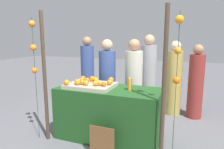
# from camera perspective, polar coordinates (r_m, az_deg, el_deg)

# --- Properties ---
(ground_plane) EXTENTS (24.00, 24.00, 0.00)m
(ground_plane) POSITION_cam_1_polar(r_m,az_deg,el_deg) (3.61, -0.91, -17.09)
(ground_plane) COLOR slate
(stall_counter) EXTENTS (1.68, 0.74, 0.85)m
(stall_counter) POSITION_cam_1_polar(r_m,az_deg,el_deg) (3.43, -0.93, -10.76)
(stall_counter) COLOR #1E4C1E
(stall_counter) RESTS_ON ground_plane
(orange_tray) EXTENTS (0.77, 0.58, 0.06)m
(orange_tray) POSITION_cam_1_polar(r_m,az_deg,el_deg) (3.38, -5.93, -3.04)
(orange_tray) COLOR #B2AD99
(orange_tray) RESTS_ON stall_counter
(orange_0) EXTENTS (0.08, 0.08, 0.08)m
(orange_0) POSITION_cam_1_polar(r_m,az_deg,el_deg) (3.47, -4.53, -1.48)
(orange_0) COLOR orange
(orange_0) RESTS_ON orange_tray
(orange_1) EXTENTS (0.09, 0.09, 0.09)m
(orange_1) POSITION_cam_1_polar(r_m,az_deg,el_deg) (3.30, -9.56, -2.15)
(orange_1) COLOR orange
(orange_1) RESTS_ON orange_tray
(orange_2) EXTENTS (0.08, 0.08, 0.08)m
(orange_2) POSITION_cam_1_polar(r_m,az_deg,el_deg) (3.62, -8.09, -1.04)
(orange_2) COLOR orange
(orange_2) RESTS_ON orange_tray
(orange_3) EXTENTS (0.08, 0.08, 0.08)m
(orange_3) POSITION_cam_1_polar(r_m,az_deg,el_deg) (3.21, -3.30, -2.48)
(orange_3) COLOR orange
(orange_3) RESTS_ON orange_tray
(orange_4) EXTENTS (0.09, 0.09, 0.09)m
(orange_4) POSITION_cam_1_polar(r_m,az_deg,el_deg) (3.25, -0.68, -2.19)
(orange_4) COLOR orange
(orange_4) RESTS_ON orange_tray
(orange_5) EXTENTS (0.08, 0.08, 0.08)m
(orange_5) POSITION_cam_1_polar(r_m,az_deg,el_deg) (3.33, -12.55, -2.19)
(orange_5) COLOR orange
(orange_5) RESTS_ON orange_tray
(orange_6) EXTENTS (0.08, 0.08, 0.08)m
(orange_6) POSITION_cam_1_polar(r_m,az_deg,el_deg) (3.38, -9.84, -1.96)
(orange_6) COLOR orange
(orange_6) RESTS_ON orange_tray
(orange_7) EXTENTS (0.08, 0.08, 0.08)m
(orange_7) POSITION_cam_1_polar(r_m,az_deg,el_deg) (3.32, -8.22, -2.11)
(orange_7) COLOR orange
(orange_7) RESTS_ON orange_tray
(orange_8) EXTENTS (0.08, 0.08, 0.08)m
(orange_8) POSITION_cam_1_polar(r_m,az_deg,el_deg) (3.21, -4.65, -2.44)
(orange_8) COLOR orange
(orange_8) RESTS_ON orange_tray
(orange_9) EXTENTS (0.08, 0.08, 0.08)m
(orange_9) POSITION_cam_1_polar(r_m,az_deg,el_deg) (3.16, -2.22, -2.66)
(orange_9) COLOR orange
(orange_9) RESTS_ON orange_tray
(orange_10) EXTENTS (0.09, 0.09, 0.09)m
(orange_10) POSITION_cam_1_polar(r_m,az_deg,el_deg) (3.55, -5.48, -1.17)
(orange_10) COLOR orange
(orange_10) RESTS_ON orange_tray
(orange_11) EXTENTS (0.07, 0.07, 0.07)m
(orange_11) POSITION_cam_1_polar(r_m,az_deg,el_deg) (3.52, -8.34, -1.46)
(orange_11) COLOR orange
(orange_11) RESTS_ON orange_tray
(orange_12) EXTENTS (0.08, 0.08, 0.08)m
(orange_12) POSITION_cam_1_polar(r_m,az_deg,el_deg) (3.25, -7.29, -2.33)
(orange_12) COLOR orange
(orange_12) RESTS_ON orange_tray
(orange_13) EXTENTS (0.09, 0.09, 0.09)m
(orange_13) POSITION_cam_1_polar(r_m,az_deg,el_deg) (3.44, -0.26, -1.48)
(orange_13) COLOR orange
(orange_13) RESTS_ON orange_tray
(orange_14) EXTENTS (0.09, 0.09, 0.09)m
(orange_14) POSITION_cam_1_polar(r_m,az_deg,el_deg) (3.45, -6.87, -1.57)
(orange_14) COLOR orange
(orange_14) RESTS_ON orange_tray
(juice_bottle) EXTENTS (0.06, 0.06, 0.20)m
(juice_bottle) POSITION_cam_1_polar(r_m,az_deg,el_deg) (3.16, 5.01, -2.81)
(juice_bottle) COLOR orange
(juice_bottle) RESTS_ON stall_counter
(chalkboard_sign) EXTENTS (0.37, 0.03, 0.46)m
(chalkboard_sign) POSITION_cam_1_polar(r_m,az_deg,el_deg) (3.01, -2.80, -18.35)
(chalkboard_sign) COLOR brown
(chalkboard_sign) RESTS_ON ground_plane
(vendor_left) EXTENTS (0.33, 0.33, 1.62)m
(vendor_left) POSITION_cam_1_polar(r_m,az_deg,el_deg) (4.05, -1.31, -2.58)
(vendor_left) COLOR #384C8C
(vendor_left) RESTS_ON ground_plane
(vendor_right) EXTENTS (0.33, 0.33, 1.63)m
(vendor_right) POSITION_cam_1_polar(r_m,az_deg,el_deg) (3.92, 6.04, -3.01)
(vendor_right) COLOR beige
(vendor_right) RESTS_ON ground_plane
(crowd_person_0) EXTENTS (0.30, 0.30, 1.47)m
(crowd_person_0) POSITION_cam_1_polar(r_m,az_deg,el_deg) (5.03, -1.17, -0.86)
(crowd_person_0) COLOR #99999E
(crowd_person_0) RESTS_ON ground_plane
(crowd_person_1) EXTENTS (0.34, 0.34, 1.68)m
(crowd_person_1) POSITION_cam_1_polar(r_m,az_deg,el_deg) (5.27, -6.82, 0.66)
(crowd_person_1) COLOR #384C8C
(crowd_person_1) RESTS_ON ground_plane
(crowd_person_2) EXTENTS (0.35, 0.35, 1.72)m
(crowd_person_2) POSITION_cam_1_polar(r_m,az_deg,el_deg) (4.74, 10.11, -0.27)
(crowd_person_2) COLOR #99999E
(crowd_person_2) RESTS_ON ground_plane
(crowd_person_3) EXTENTS (0.31, 0.31, 1.53)m
(crowd_person_3) POSITION_cam_1_polar(r_m,az_deg,el_deg) (4.54, 22.32, -2.54)
(crowd_person_3) COLOR maroon
(crowd_person_3) RESTS_ON ground_plane
(crowd_person_4) EXTENTS (0.32, 0.32, 1.59)m
(crowd_person_4) POSITION_cam_1_polar(r_m,az_deg,el_deg) (4.59, 16.91, -1.68)
(crowd_person_4) COLOR tan
(crowd_person_4) RESTS_ON ground_plane
(canopy_post_left) EXTENTS (0.06, 0.06, 2.05)m
(canopy_post_left) POSITION_cam_1_polar(r_m,az_deg,el_deg) (3.39, -18.25, -0.98)
(canopy_post_left) COLOR #473828
(canopy_post_left) RESTS_ON ground_plane
(canopy_post_right) EXTENTS (0.06, 0.06, 2.05)m
(canopy_post_right) POSITION_cam_1_polar(r_m,az_deg,el_deg) (2.64, 14.26, -3.88)
(canopy_post_right) COLOR #473828
(canopy_post_right) RESTS_ON ground_plane
(garland_strand_left) EXTENTS (0.11, 0.10, 1.96)m
(garland_strand_left) POSITION_cam_1_polar(r_m,az_deg,el_deg) (3.43, -21.13, 7.53)
(garland_strand_left) COLOR #2D4C23
(garland_strand_left) RESTS_ON ground_plane
(garland_strand_right) EXTENTS (0.10, 0.11, 1.96)m
(garland_strand_right) POSITION_cam_1_polar(r_m,az_deg,el_deg) (2.57, 17.94, 6.62)
(garland_strand_right) COLOR #2D4C23
(garland_strand_right) RESTS_ON ground_plane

